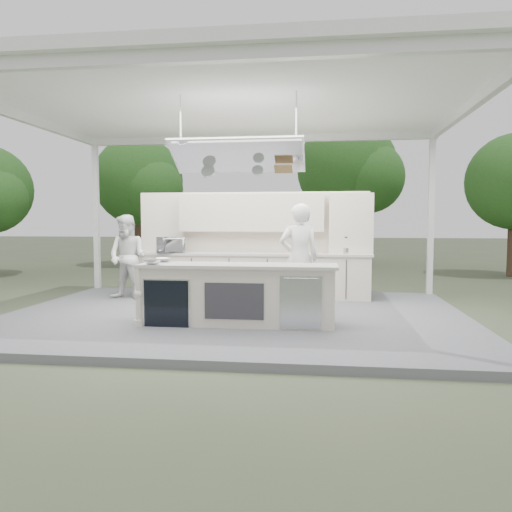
# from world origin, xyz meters

# --- Properties ---
(ground) EXTENTS (90.00, 90.00, 0.00)m
(ground) POSITION_xyz_m (0.00, 0.00, 0.00)
(ground) COLOR #434A32
(ground) RESTS_ON ground
(stage_deck) EXTENTS (8.00, 6.00, 0.12)m
(stage_deck) POSITION_xyz_m (0.00, 0.00, 0.06)
(stage_deck) COLOR #5A5B5F
(stage_deck) RESTS_ON ground
(tent) EXTENTS (8.20, 6.20, 3.86)m
(tent) POSITION_xyz_m (0.00, -0.01, 3.71)
(tent) COLOR white
(tent) RESTS_ON ground
(demo_island) EXTENTS (3.10, 0.79, 0.95)m
(demo_island) POSITION_xyz_m (0.18, -0.91, 0.60)
(demo_island) COLOR beige
(demo_island) RESTS_ON stage_deck
(back_counter) EXTENTS (5.08, 0.72, 0.95)m
(back_counter) POSITION_xyz_m (0.00, 1.90, 0.60)
(back_counter) COLOR beige
(back_counter) RESTS_ON stage_deck
(back_wall_unit) EXTENTS (5.05, 0.48, 2.25)m
(back_wall_unit) POSITION_xyz_m (0.44, 2.11, 1.57)
(back_wall_unit) COLOR beige
(back_wall_unit) RESTS_ON stage_deck
(tree_cluster) EXTENTS (19.55, 9.40, 5.85)m
(tree_cluster) POSITION_xyz_m (-0.16, 9.77, 3.29)
(tree_cluster) COLOR #473323
(tree_cluster) RESTS_ON ground
(head_chef) EXTENTS (0.79, 0.61, 1.93)m
(head_chef) POSITION_xyz_m (1.10, 0.29, 1.09)
(head_chef) COLOR white
(head_chef) RESTS_ON stage_deck
(sous_chef) EXTENTS (0.97, 0.82, 1.76)m
(sous_chef) POSITION_xyz_m (-2.49, 1.32, 1.00)
(sous_chef) COLOR silver
(sous_chef) RESTS_ON stage_deck
(toaster_oven) EXTENTS (0.69, 0.58, 0.33)m
(toaster_oven) POSITION_xyz_m (-1.69, 1.70, 1.23)
(toaster_oven) COLOR silver
(toaster_oven) RESTS_ON back_counter
(bowl_large) EXTENTS (0.34, 0.34, 0.07)m
(bowl_large) POSITION_xyz_m (-1.10, -0.65, 1.10)
(bowl_large) COLOR #ACAEB3
(bowl_large) RESTS_ON demo_island
(bowl_small) EXTENTS (0.32, 0.32, 0.08)m
(bowl_small) POSITION_xyz_m (-1.10, -1.15, 1.11)
(bowl_small) COLOR silver
(bowl_small) RESTS_ON demo_island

